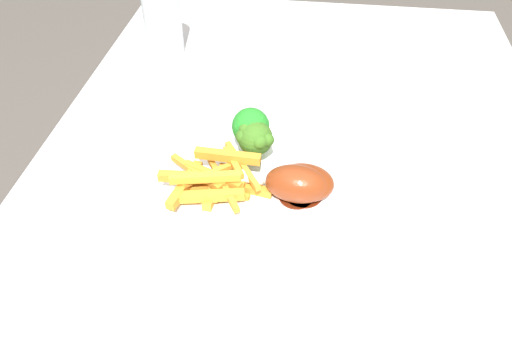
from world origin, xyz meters
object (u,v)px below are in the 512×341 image
object	(u,v)px
dinner_plate	(256,185)
broccoli_floret_front	(255,139)
carrot_fries_pile	(215,180)
chicken_drumstick_near	(301,182)
broccoli_floret_middle	(251,128)
chicken_drumstick_far	(295,184)
dining_table	(294,232)
water_glass	(163,21)

from	to	relation	value
dinner_plate	broccoli_floret_front	world-z (taller)	broccoli_floret_front
carrot_fries_pile	chicken_drumstick_near	bearing A→B (deg)	93.48
broccoli_floret_middle	carrot_fries_pile	bearing A→B (deg)	-24.57
chicken_drumstick_far	dining_table	bearing A→B (deg)	176.35
chicken_drumstick_near	water_glass	size ratio (longest dim) A/B	1.03
dinner_plate	carrot_fries_pile	bearing A→B (deg)	-65.94
broccoli_floret_front	chicken_drumstick_far	size ratio (longest dim) A/B	0.51
chicken_drumstick_far	water_glass	size ratio (longest dim) A/B	1.04
dining_table	chicken_drumstick_near	world-z (taller)	chicken_drumstick_near
carrot_fries_pile	water_glass	distance (m)	0.41
dining_table	water_glass	size ratio (longest dim) A/B	9.54
dinner_plate	broccoli_floret_middle	world-z (taller)	broccoli_floret_middle
dining_table	dinner_plate	bearing A→B (deg)	-72.27
broccoli_floret_front	broccoli_floret_middle	world-z (taller)	broccoli_floret_middle
chicken_drumstick_near	broccoli_floret_middle	bearing A→B (deg)	-134.16
dinner_plate	broccoli_floret_front	xyz separation A→B (m)	(-0.04, -0.01, 0.05)
carrot_fries_pile	chicken_drumstick_far	bearing A→B (deg)	90.27
broccoli_floret_middle	dining_table	bearing A→B (deg)	61.14
carrot_fries_pile	chicken_drumstick_far	distance (m)	0.10
broccoli_floret_middle	chicken_drumstick_far	bearing A→B (deg)	40.69
carrot_fries_pile	chicken_drumstick_far	world-z (taller)	chicken_drumstick_far
carrot_fries_pile	chicken_drumstick_near	xyz separation A→B (m)	(-0.01, 0.11, 0.00)
dinner_plate	dining_table	bearing A→B (deg)	107.73
dining_table	broccoli_floret_middle	xyz separation A→B (m)	(-0.04, -0.07, 0.16)
broccoli_floret_middle	water_glass	xyz separation A→B (m)	(-0.29, -0.20, 0.00)
broccoli_floret_front	broccoli_floret_middle	size ratio (longest dim) A/B	0.91
dinner_plate	water_glass	world-z (taller)	water_glass
broccoli_floret_front	carrot_fries_pile	xyz separation A→B (m)	(0.06, -0.04, -0.03)
broccoli_floret_front	chicken_drumstick_near	xyz separation A→B (m)	(0.05, 0.07, -0.02)
broccoli_floret_middle	carrot_fries_pile	size ratio (longest dim) A/B	0.50
dining_table	chicken_drumstick_far	xyz separation A→B (m)	(0.04, -0.00, 0.14)
broccoli_floret_front	chicken_drumstick_far	bearing A→B (deg)	45.16
dinner_plate	carrot_fries_pile	world-z (taller)	carrot_fries_pile
broccoli_floret_middle	broccoli_floret_front	bearing A→B (deg)	22.67
dinner_plate	broccoli_floret_middle	distance (m)	0.08
broccoli_floret_middle	chicken_drumstick_near	size ratio (longest dim) A/B	0.57
dinner_plate	water_glass	bearing A→B (deg)	-148.03
carrot_fries_pile	chicken_drumstick_far	xyz separation A→B (m)	(-0.00, 0.10, 0.01)
water_glass	broccoli_floret_middle	bearing A→B (deg)	34.78
dinner_plate	broccoli_floret_middle	bearing A→B (deg)	-165.38
chicken_drumstick_far	chicken_drumstick_near	bearing A→B (deg)	132.15
broccoli_floret_front	chicken_drumstick_far	world-z (taller)	broccoli_floret_front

